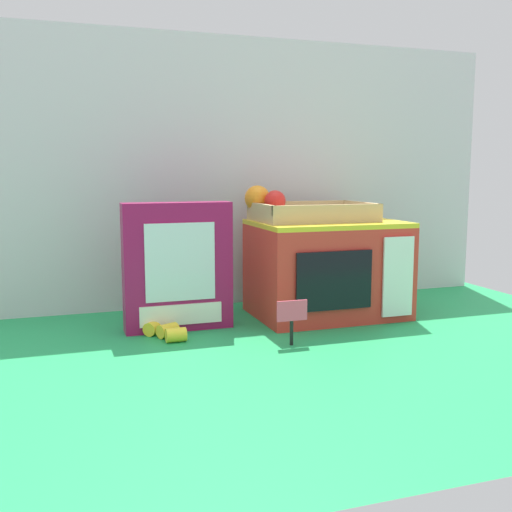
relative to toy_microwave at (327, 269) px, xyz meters
name	(u,v)px	position (x,y,z in m)	size (l,w,h in m)	color
ground_plane	(255,320)	(-0.20, 0.00, -0.12)	(1.70, 1.70, 0.00)	#219E54
display_back_panel	(229,173)	(-0.20, 0.24, 0.25)	(1.61, 0.03, 0.75)	silver
toy_microwave	(327,269)	(0.00, 0.00, 0.00)	(0.38, 0.27, 0.25)	red
food_groups_crate	(301,211)	(-0.06, 0.04, 0.15)	(0.31, 0.22, 0.09)	tan
cookie_set_box	(178,267)	(-0.40, -0.02, 0.03)	(0.26, 0.06, 0.31)	#99144C
price_sign	(292,316)	(-0.19, -0.23, -0.06)	(0.07, 0.01, 0.10)	black
loose_toy_banana	(166,331)	(-0.44, -0.08, -0.11)	(0.09, 0.12, 0.03)	yellow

